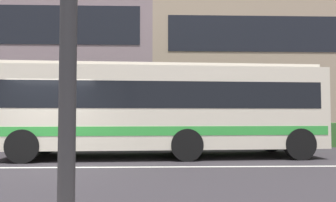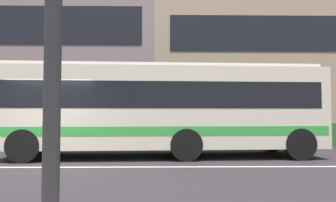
% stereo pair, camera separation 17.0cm
% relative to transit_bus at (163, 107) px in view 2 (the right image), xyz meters
% --- Properties ---
extents(ground_plane, '(160.00, 160.00, 0.00)m').
position_rel_transit_bus_xyz_m(ground_plane, '(-3.43, -2.27, -1.70)').
color(ground_plane, '#312D32').
extents(lane_centre_line, '(60.00, 0.16, 0.01)m').
position_rel_transit_bus_xyz_m(lane_centre_line, '(-3.43, -2.27, -1.70)').
color(lane_centre_line, silver).
rests_on(lane_centre_line, ground_plane).
extents(hedge_row_far, '(22.94, 1.10, 1.07)m').
position_rel_transit_bus_xyz_m(hedge_row_far, '(-1.88, 3.57, -1.17)').
color(hedge_row_far, '#33652A').
rests_on(hedge_row_far, ground_plane).
extents(apartment_block_left, '(18.65, 9.64, 11.69)m').
position_rel_transit_bus_xyz_m(apartment_block_left, '(-9.84, 12.82, 4.15)').
color(apartment_block_left, gray).
rests_on(apartment_block_left, ground_plane).
extents(apartment_block_right, '(23.20, 9.64, 10.93)m').
position_rel_transit_bus_xyz_m(apartment_block_right, '(11.08, 12.82, 3.77)').
color(apartment_block_right, tan).
rests_on(apartment_block_right, ground_plane).
extents(transit_bus, '(10.65, 3.17, 3.08)m').
position_rel_transit_bus_xyz_m(transit_bus, '(0.00, 0.00, 0.00)').
color(transit_bus, beige).
rests_on(transit_bus, ground_plane).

